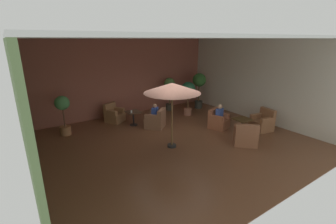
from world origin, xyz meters
name	(u,v)px	position (x,y,z in m)	size (l,w,h in m)	color
ground_plane	(174,141)	(0.00, 0.00, -0.01)	(9.58, 8.60, 0.02)	brown
wall_back_brick	(125,78)	(0.00, 4.26, 1.87)	(9.58, 0.08, 3.75)	#985444
wall_left_accent	(21,116)	(-4.75, 0.00, 1.87)	(0.08, 8.60, 3.75)	#617B49
wall_right_plain	(258,81)	(4.75, 0.00, 1.87)	(0.08, 8.60, 3.75)	silver
ceiling_slab	(175,37)	(0.00, 0.00, 3.78)	(9.58, 8.60, 0.06)	silver
cafe_table_front_left	(133,115)	(-0.51, 2.46, 0.47)	(0.61, 0.61, 0.63)	black
armchair_front_left_north	(156,120)	(0.18, 1.64, 0.32)	(1.07, 1.07, 0.85)	#97664B
armchair_front_left_east	(114,115)	(-1.05, 3.39, 0.32)	(0.99, 0.99, 0.87)	#986842
cafe_table_front_right	(242,123)	(2.73, -0.93, 0.48)	(0.67, 0.67, 0.63)	black
armchair_front_right_north	(245,136)	(1.99, -1.70, 0.32)	(1.10, 1.10, 0.87)	#935B3D
armchair_front_right_east	(262,123)	(3.77, -1.15, 0.33)	(0.88, 0.90, 0.92)	#935F3D
armchair_front_right_south	(218,121)	(2.39, 0.07, 0.32)	(0.91, 0.92, 0.83)	#A15C3D
patio_umbrella_tall_red	(172,88)	(-0.35, -0.34, 2.14)	(1.94, 1.94, 2.33)	#2D2D2D
potted_tree_left_corner	(169,89)	(2.17, 3.52, 1.19)	(0.58, 0.58, 1.77)	#343229
potted_tree_mid_left	(188,92)	(2.45, 2.26, 1.19)	(0.73, 0.73, 1.70)	#A0654E
potted_tree_mid_right	(63,110)	(-3.29, 2.97, 1.03)	(0.57, 0.57, 1.62)	#A56B42
potted_tree_right_corner	(199,84)	(3.74, 2.93, 1.36)	(0.73, 0.73, 1.96)	#363731
patron_blue_shirt	(220,112)	(2.40, 0.04, 0.72)	(0.38, 0.31, 0.64)	#324C9C
patron_by_window	(155,112)	(0.15, 1.67, 0.71)	(0.41, 0.39, 0.62)	#2D4599
iced_drink_cup	(131,112)	(-0.65, 2.35, 0.69)	(0.08, 0.08, 0.11)	white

